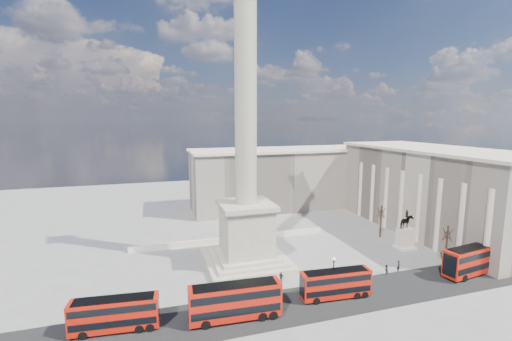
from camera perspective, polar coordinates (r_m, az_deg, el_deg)
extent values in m
plane|color=gray|center=(57.30, -0.22, -17.13)|extent=(180.00, 180.00, 0.00)
cube|color=black|center=(50.70, 9.12, -20.89)|extent=(120.00, 9.00, 0.01)
cube|color=#B9B09A|center=(61.47, -1.62, -14.77)|extent=(14.00, 14.00, 1.00)
cube|color=#B9B09A|center=(61.17, -1.62, -14.12)|extent=(12.00, 12.00, 0.50)
cube|color=#B9B09A|center=(60.98, -1.62, -13.69)|extent=(10.00, 10.00, 0.50)
cube|color=#B9B09A|center=(59.50, -1.64, -9.90)|extent=(8.00, 8.00, 8.00)
cube|color=#B9B09A|center=(58.26, -1.66, -5.79)|extent=(9.00, 9.00, 0.80)
cylinder|color=#ADA790|center=(56.52, -1.74, 11.56)|extent=(3.60, 3.60, 34.00)
cube|color=beige|center=(71.37, -4.03, -11.36)|extent=(40.00, 0.60, 1.10)
cube|color=#BEB09B|center=(85.90, 27.69, -3.06)|extent=(18.00, 45.00, 18.00)
cube|color=beige|center=(84.68, 28.13, 3.12)|extent=(19.00, 46.00, 0.60)
cube|color=#BEB09B|center=(97.48, 4.20, -1.41)|extent=(50.00, 16.00, 16.00)
cube|color=beige|center=(96.39, 4.26, 3.46)|extent=(51.00, 17.00, 0.60)
cube|color=red|center=(46.71, -22.48, -21.18)|extent=(10.20, 3.20, 3.69)
cube|color=black|center=(47.04, -22.43, -21.88)|extent=(9.81, 3.22, 0.82)
cube|color=black|center=(46.24, -22.55, -20.12)|extent=(9.81, 3.22, 0.82)
cube|color=black|center=(45.83, -22.62, -19.13)|extent=(9.18, 2.88, 0.05)
cylinder|color=black|center=(48.26, -26.54, -22.70)|extent=(1.22, 2.48, 1.00)
cylinder|color=black|center=(47.11, -18.71, -23.03)|extent=(1.22, 2.48, 1.00)
cylinder|color=black|center=(46.97, -17.12, -23.06)|extent=(1.22, 2.48, 1.00)
cube|color=red|center=(45.56, -3.50, -20.85)|extent=(11.61, 3.23, 4.23)
cube|color=black|center=(45.93, -3.49, -21.68)|extent=(11.15, 3.26, 0.94)
cube|color=black|center=(45.02, -3.51, -19.61)|extent=(11.15, 3.26, 0.94)
cube|color=black|center=(44.54, -3.53, -18.45)|extent=(10.45, 2.91, 0.06)
cylinder|color=black|center=(46.10, -8.53, -23.30)|extent=(1.29, 2.79, 1.15)
cylinder|color=black|center=(47.12, 0.68, -22.44)|extent=(1.29, 2.79, 1.15)
cylinder|color=black|center=(47.44, 2.42, -22.22)|extent=(1.29, 2.79, 1.15)
cube|color=red|center=(51.46, 13.13, -17.85)|extent=(10.06, 2.92, 3.66)
cube|color=black|center=(51.75, 13.10, -18.50)|extent=(9.67, 2.96, 0.81)
cube|color=black|center=(51.04, 13.16, -16.87)|extent=(9.67, 2.96, 0.81)
cube|color=black|center=(50.67, 13.20, -15.96)|extent=(9.05, 2.63, 0.05)
cylinder|color=black|center=(50.98, 9.54, -20.09)|extent=(1.15, 2.44, 0.99)
cylinder|color=black|center=(53.39, 15.89, -18.91)|extent=(1.15, 2.44, 0.99)
cylinder|color=black|center=(53.94, 17.06, -18.67)|extent=(1.15, 2.44, 0.99)
cube|color=red|center=(66.78, 32.51, -12.38)|extent=(11.80, 4.17, 4.25)
cube|color=black|center=(67.04, 32.46, -12.99)|extent=(11.35, 4.17, 0.95)
cube|color=black|center=(66.41, 32.59, -11.47)|extent=(11.35, 4.17, 0.95)
cube|color=black|center=(66.09, 32.66, -10.62)|extent=(10.62, 3.76, 0.06)
cylinder|color=black|center=(64.44, 30.47, -14.79)|extent=(1.52, 2.88, 1.16)
cylinder|color=black|center=(70.05, 33.85, -13.21)|extent=(1.52, 2.88, 1.16)
cylinder|color=black|center=(71.19, 34.45, -12.92)|extent=(1.52, 2.88, 1.16)
cylinder|color=black|center=(52.65, 12.66, -19.54)|extent=(0.39, 0.39, 0.45)
cylinder|color=black|center=(51.55, 12.75, -17.13)|extent=(0.14, 0.14, 5.34)
cylinder|color=black|center=(50.49, 12.85, -14.49)|extent=(0.27, 0.27, 0.27)
sphere|color=silver|center=(50.37, 12.87, -14.16)|extent=(0.50, 0.50, 0.50)
cube|color=beige|center=(73.90, 23.52, -11.63)|extent=(3.65, 2.74, 0.46)
cube|color=beige|center=(73.33, 23.61, -10.32)|extent=(2.92, 2.01, 4.02)
imported|color=black|center=(72.38, 23.76, -7.89)|extent=(3.19, 2.18, 2.46)
cylinder|color=black|center=(71.98, 23.83, -6.72)|extent=(0.46, 0.46, 1.10)
sphere|color=black|center=(71.80, 23.87, -6.14)|extent=(0.33, 0.33, 0.33)
cylinder|color=#332319|center=(67.10, 29.15, -11.00)|extent=(0.29, 0.29, 7.23)
cylinder|color=#332319|center=(77.65, 20.07, -7.98)|extent=(0.32, 0.32, 6.85)
cylinder|color=#332319|center=(85.02, 23.39, -6.54)|extent=(0.32, 0.32, 7.45)
imported|color=black|center=(62.89, 22.68, -14.47)|extent=(0.81, 0.72, 1.87)
imported|color=black|center=(61.23, 20.85, -15.16)|extent=(0.85, 0.70, 1.58)
imported|color=black|center=(55.04, 4.23, -17.33)|extent=(0.98, 0.95, 1.65)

